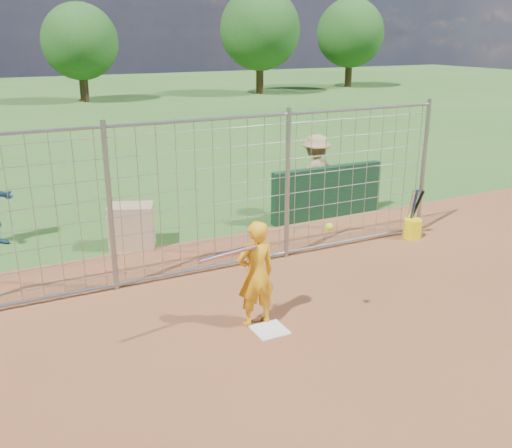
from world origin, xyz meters
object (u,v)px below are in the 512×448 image
bystander_c (315,175)px  bucket_with_bats (412,226)px  batter (256,274)px  equipment_bin (132,226)px

bystander_c → bucket_with_bats: bystander_c is taller
batter → bucket_with_bats: size_ratio=1.51×
batter → equipment_bin: batter is taller
equipment_bin → bucket_with_bats: size_ratio=0.82×
batter → equipment_bin: (-0.71, 3.66, -0.34)m
equipment_bin → bucket_with_bats: bucket_with_bats is taller
equipment_bin → bucket_with_bats: 5.29m
bystander_c → equipment_bin: 4.08m
equipment_bin → bucket_with_bats: bearing=-0.5°
bystander_c → bucket_with_bats: bearing=104.4°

